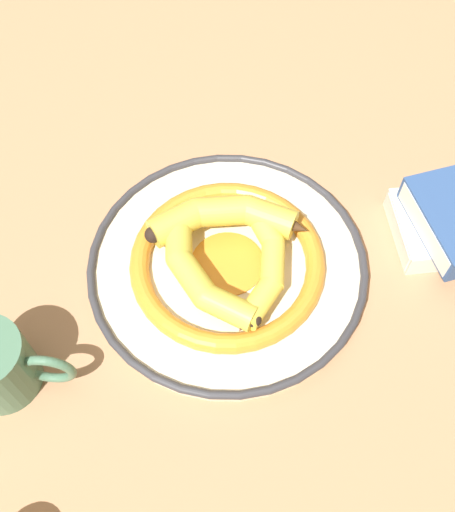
% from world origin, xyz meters
% --- Properties ---
extents(ground_plane, '(2.80, 2.80, 0.00)m').
position_xyz_m(ground_plane, '(0.00, 0.00, 0.00)').
color(ground_plane, '#A87A56').
extents(decorative_bowl, '(0.37, 0.37, 0.04)m').
position_xyz_m(decorative_bowl, '(0.03, -0.01, 0.02)').
color(decorative_bowl, beige).
rests_on(decorative_bowl, ground_plane).
extents(banana_a, '(0.07, 0.22, 0.04)m').
position_xyz_m(banana_a, '(0.08, -0.02, 0.06)').
color(banana_a, gold).
rests_on(banana_a, decorative_bowl).
extents(banana_b, '(0.19, 0.11, 0.03)m').
position_xyz_m(banana_b, '(-0.00, 0.03, 0.06)').
color(banana_b, gold).
rests_on(banana_b, decorative_bowl).
extents(banana_c, '(0.19, 0.08, 0.03)m').
position_xyz_m(banana_c, '(0.00, -0.06, 0.05)').
color(banana_c, yellow).
rests_on(banana_c, decorative_bowl).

